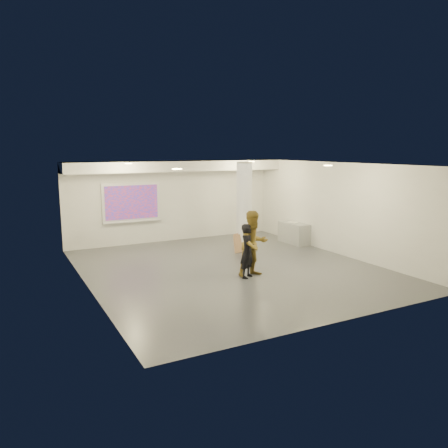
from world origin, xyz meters
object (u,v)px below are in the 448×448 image
projection_screen (132,203)px  man (254,244)px  column (244,207)px  credenza (294,233)px  woman (248,251)px

projection_screen → man: 5.71m
column → man: bearing=-115.3°
credenza → column: bearing=-176.8°
column → woman: bearing=-118.5°
woman → man: (0.23, 0.07, 0.17)m
column → credenza: bearing=4.0°
projection_screen → credenza: projection_screen is taller
column → projection_screen: bearing=139.4°
projection_screen → man: bearing=-71.4°
column → woman: (-1.52, -2.80, -0.77)m
credenza → woman: bearing=-142.5°
man → projection_screen: bearing=105.8°
woman → column: bearing=27.1°
projection_screen → credenza: size_ratio=1.63×
column → man: size_ratio=1.67×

